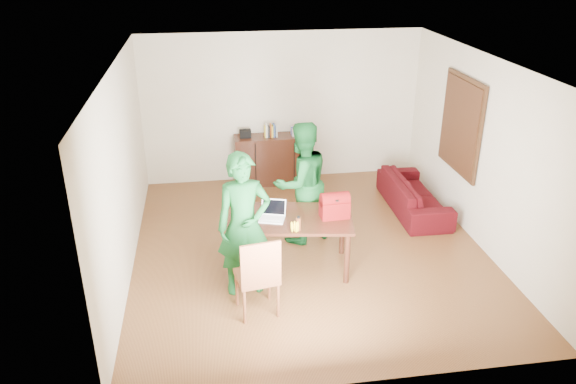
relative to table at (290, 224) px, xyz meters
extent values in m
cube|color=#4B2712|center=(0.35, 0.45, -0.72)|extent=(5.00, 5.50, 0.10)
cube|color=white|center=(0.35, 0.45, 2.08)|extent=(5.00, 5.50, 0.10)
cube|color=beige|center=(0.35, 3.25, 0.68)|extent=(5.00, 0.10, 2.70)
cube|color=beige|center=(0.35, -2.35, 0.68)|extent=(5.00, 0.10, 2.70)
cube|color=beige|center=(-2.20, 0.45, 0.68)|extent=(0.10, 5.50, 2.70)
cube|color=beige|center=(2.90, 0.45, 0.68)|extent=(0.10, 5.50, 2.70)
cube|color=#3F2614|center=(2.81, 1.15, 0.88)|extent=(0.04, 1.28, 1.48)
cube|color=#533019|center=(2.78, 1.15, 0.88)|extent=(0.01, 1.18, 1.36)
cube|color=black|center=(0.15, 2.96, -0.22)|extent=(1.40, 0.45, 0.90)
cube|color=black|center=(-0.35, 2.96, 0.30)|extent=(0.20, 0.14, 0.14)
cube|color=#A9A8B2|center=(0.60, 2.96, 0.30)|extent=(0.24, 0.22, 0.14)
ellipsoid|color=#1920A7|center=(0.60, 2.96, 0.41)|extent=(0.14, 0.14, 0.07)
cube|color=black|center=(0.00, 0.00, 0.08)|extent=(1.76, 1.16, 0.04)
cylinder|color=black|center=(-0.79, -0.26, -0.31)|extent=(0.07, 0.07, 0.73)
cylinder|color=black|center=(0.67, -0.49, -0.31)|extent=(0.07, 0.07, 0.73)
cylinder|color=black|center=(-0.67, 0.49, -0.31)|extent=(0.07, 0.07, 0.73)
cylinder|color=black|center=(0.79, 0.26, -0.31)|extent=(0.07, 0.07, 0.73)
cube|color=brown|center=(-0.55, -0.93, -0.18)|extent=(0.54, 0.52, 0.05)
cube|color=brown|center=(-0.51, -1.13, 0.11)|extent=(0.47, 0.11, 0.54)
imported|color=#125321|center=(-0.65, -0.44, 0.26)|extent=(0.72, 0.52, 1.86)
imported|color=#125421|center=(0.28, 0.76, 0.24)|extent=(1.09, 0.99, 1.83)
cube|color=white|center=(-0.25, -0.04, 0.10)|extent=(0.38, 0.31, 0.02)
cube|color=black|center=(-0.25, -0.04, 0.22)|extent=(0.34, 0.17, 0.21)
cylinder|color=#5E2D15|center=(0.05, -0.37, 0.19)|extent=(0.08, 0.08, 0.19)
cube|color=maroon|center=(0.58, -0.08, 0.23)|extent=(0.38, 0.24, 0.28)
imported|color=#34060E|center=(2.30, 1.47, -0.40)|extent=(0.76, 1.87, 0.54)
camera|label=1|loc=(-1.02, -6.55, 3.47)|focal=35.00mm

